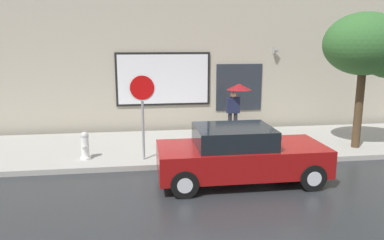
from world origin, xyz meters
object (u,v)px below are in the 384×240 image
at_px(pedestrian_with_umbrella, 237,95).
at_px(stop_sign, 142,100).
at_px(parked_car, 240,155).
at_px(fire_hydrant, 85,146).
at_px(street_tree, 369,47).

height_order(pedestrian_with_umbrella, stop_sign, stop_sign).
distance_m(parked_car, fire_hydrant, 4.43).
distance_m(parked_car, pedestrian_with_umbrella, 4.45).
bearing_deg(pedestrian_with_umbrella, street_tree, -33.77).
relative_size(parked_car, street_tree, 0.99).
xyz_separation_m(parked_car, stop_sign, (-2.34, 1.63, 1.18)).
bearing_deg(parked_car, stop_sign, 145.03).
bearing_deg(fire_hydrant, stop_sign, -10.25).
bearing_deg(pedestrian_with_umbrella, parked_car, -103.59).
distance_m(fire_hydrant, pedestrian_with_umbrella, 5.61).
relative_size(street_tree, stop_sign, 1.71).
bearing_deg(parked_car, fire_hydrant, 154.14).
relative_size(pedestrian_with_umbrella, stop_sign, 0.75).
relative_size(parked_car, pedestrian_with_umbrella, 2.25).
xyz_separation_m(fire_hydrant, pedestrian_with_umbrella, (5.01, 2.31, 1.04)).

